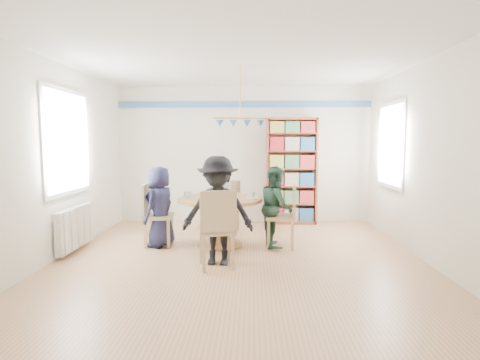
{
  "coord_description": "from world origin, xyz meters",
  "views": [
    {
      "loc": [
        0.17,
        -5.01,
        1.59
      ],
      "look_at": [
        0.0,
        0.4,
        1.05
      ],
      "focal_mm": 28.0,
      "sensor_mm": 36.0,
      "label": 1
    }
  ],
  "objects_px": {
    "person_far": "(222,199)",
    "person_right": "(276,206)",
    "radiator": "(75,228)",
    "person_left": "(160,207)",
    "chair_left": "(153,212)",
    "chair_far": "(228,203)",
    "dining_table": "(220,210)",
    "bookshelf": "(291,172)",
    "person_near": "(218,211)",
    "chair_near": "(217,226)",
    "chair_right": "(286,212)"
  },
  "relations": [
    {
      "from": "person_far",
      "to": "person_right",
      "type": "bearing_deg",
      "value": 140.68
    },
    {
      "from": "radiator",
      "to": "person_left",
      "type": "relative_size",
      "value": 0.81
    },
    {
      "from": "chair_left",
      "to": "person_left",
      "type": "xyz_separation_m",
      "value": [
        0.12,
        -0.04,
        0.09
      ]
    },
    {
      "from": "chair_far",
      "to": "person_left",
      "type": "height_order",
      "value": "person_left"
    },
    {
      "from": "person_left",
      "to": "dining_table",
      "type": "bearing_deg",
      "value": 114.91
    },
    {
      "from": "radiator",
      "to": "person_far",
      "type": "height_order",
      "value": "person_far"
    },
    {
      "from": "radiator",
      "to": "dining_table",
      "type": "distance_m",
      "value": 2.14
    },
    {
      "from": "dining_table",
      "to": "chair_left",
      "type": "distance_m",
      "value": 1.03
    },
    {
      "from": "chair_far",
      "to": "person_left",
      "type": "xyz_separation_m",
      "value": [
        -0.98,
        -1.03,
        0.11
      ]
    },
    {
      "from": "chair_far",
      "to": "bookshelf",
      "type": "relative_size",
      "value": 0.44
    },
    {
      "from": "radiator",
      "to": "person_near",
      "type": "distance_m",
      "value": 2.24
    },
    {
      "from": "chair_near",
      "to": "person_far",
      "type": "relative_size",
      "value": 0.85
    },
    {
      "from": "chair_near",
      "to": "person_right",
      "type": "xyz_separation_m",
      "value": [
        0.8,
        1.09,
        0.06
      ]
    },
    {
      "from": "person_right",
      "to": "person_near",
      "type": "height_order",
      "value": "person_near"
    },
    {
      "from": "dining_table",
      "to": "person_far",
      "type": "height_order",
      "value": "person_far"
    },
    {
      "from": "chair_right",
      "to": "person_far",
      "type": "relative_size",
      "value": 0.83
    },
    {
      "from": "radiator",
      "to": "dining_table",
      "type": "height_order",
      "value": "dining_table"
    },
    {
      "from": "person_left",
      "to": "bookshelf",
      "type": "bearing_deg",
      "value": 150.4
    },
    {
      "from": "chair_near",
      "to": "dining_table",
      "type": "bearing_deg",
      "value": 93.19
    },
    {
      "from": "chair_far",
      "to": "person_near",
      "type": "height_order",
      "value": "person_near"
    },
    {
      "from": "radiator",
      "to": "bookshelf",
      "type": "bearing_deg",
      "value": 31.24
    },
    {
      "from": "chair_left",
      "to": "person_near",
      "type": "height_order",
      "value": "person_near"
    },
    {
      "from": "chair_left",
      "to": "person_far",
      "type": "xyz_separation_m",
      "value": [
        1.0,
        0.86,
        0.06
      ]
    },
    {
      "from": "bookshelf",
      "to": "person_far",
      "type": "bearing_deg",
      "value": -147.28
    },
    {
      "from": "chair_left",
      "to": "person_near",
      "type": "relative_size",
      "value": 0.68
    },
    {
      "from": "chair_right",
      "to": "person_far",
      "type": "height_order",
      "value": "person_far"
    },
    {
      "from": "chair_near",
      "to": "person_left",
      "type": "bearing_deg",
      "value": 133.48
    },
    {
      "from": "chair_left",
      "to": "person_right",
      "type": "distance_m",
      "value": 1.9
    },
    {
      "from": "chair_right",
      "to": "chair_far",
      "type": "distance_m",
      "value": 1.4
    },
    {
      "from": "chair_right",
      "to": "person_near",
      "type": "bearing_deg",
      "value": -139.45
    },
    {
      "from": "chair_left",
      "to": "person_right",
      "type": "height_order",
      "value": "person_right"
    },
    {
      "from": "chair_far",
      "to": "person_right",
      "type": "height_order",
      "value": "person_right"
    },
    {
      "from": "dining_table",
      "to": "chair_near",
      "type": "bearing_deg",
      "value": -86.81
    },
    {
      "from": "person_far",
      "to": "bookshelf",
      "type": "relative_size",
      "value": 0.57
    },
    {
      "from": "person_right",
      "to": "bookshelf",
      "type": "height_order",
      "value": "bookshelf"
    },
    {
      "from": "radiator",
      "to": "chair_far",
      "type": "height_order",
      "value": "chair_far"
    },
    {
      "from": "bookshelf",
      "to": "person_left",
      "type": "bearing_deg",
      "value": -141.5
    },
    {
      "from": "person_left",
      "to": "person_right",
      "type": "distance_m",
      "value": 1.78
    },
    {
      "from": "person_right",
      "to": "person_near",
      "type": "distance_m",
      "value": 1.21
    },
    {
      "from": "radiator",
      "to": "person_left",
      "type": "height_order",
      "value": "person_left"
    },
    {
      "from": "chair_left",
      "to": "person_far",
      "type": "height_order",
      "value": "person_far"
    },
    {
      "from": "radiator",
      "to": "person_right",
      "type": "relative_size",
      "value": 0.81
    },
    {
      "from": "dining_table",
      "to": "person_far",
      "type": "bearing_deg",
      "value": 91.83
    },
    {
      "from": "radiator",
      "to": "dining_table",
      "type": "relative_size",
      "value": 0.77
    },
    {
      "from": "dining_table",
      "to": "person_near",
      "type": "height_order",
      "value": "person_near"
    },
    {
      "from": "chair_near",
      "to": "chair_far",
      "type": "bearing_deg",
      "value": 89.86
    },
    {
      "from": "person_left",
      "to": "person_far",
      "type": "relative_size",
      "value": 1.04
    },
    {
      "from": "radiator",
      "to": "chair_left",
      "type": "relative_size",
      "value": 1.04
    },
    {
      "from": "chair_near",
      "to": "bookshelf",
      "type": "bearing_deg",
      "value": 66.44
    },
    {
      "from": "chair_left",
      "to": "chair_right",
      "type": "height_order",
      "value": "chair_right"
    }
  ]
}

